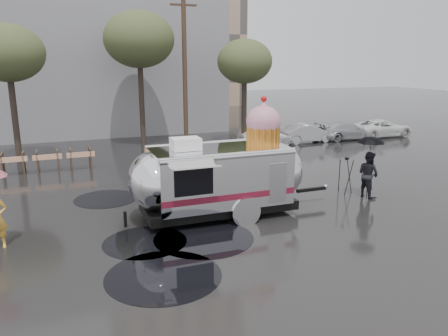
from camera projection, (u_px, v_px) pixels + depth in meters
name	position (u px, v px, depth m)	size (l,w,h in m)	color
ground	(235.00, 227.00, 13.86)	(120.00, 120.00, 0.00)	black
puddles	(164.00, 231.00, 13.51)	(5.15, 9.47, 0.01)	black
grey_building	(63.00, 42.00, 32.63)	(22.00, 12.00, 13.00)	slate
utility_pole	(185.00, 70.00, 26.30)	(1.60, 0.28, 9.00)	#473323
tree_left	(7.00, 54.00, 21.86)	(3.64, 3.64, 6.95)	#382D26
tree_mid	(139.00, 40.00, 25.92)	(4.20, 4.20, 8.03)	#382D26
tree_right	(245.00, 62.00, 26.52)	(3.36, 3.36, 6.42)	#382D26
barricade_row	(48.00, 160.00, 20.81)	(4.30, 0.80, 1.00)	#473323
parked_cars	(330.00, 130.00, 28.68)	(13.20, 1.90, 1.50)	silver
airstream_trailer	(221.00, 174.00, 14.68)	(7.58, 2.87, 4.08)	silver
person_right	(368.00, 174.00, 16.75)	(0.86, 0.48, 1.79)	black
umbrella_black	(370.00, 147.00, 16.49)	(1.25, 1.25, 2.40)	black
tripod	(346.00, 172.00, 17.22)	(0.60, 0.57, 1.47)	black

